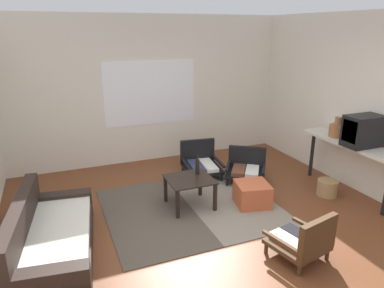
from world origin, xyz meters
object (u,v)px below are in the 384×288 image
Objects in this scene: armchair_striped_foreground at (304,240)px; glass_bottle at (197,166)px; clay_vase at (337,130)px; armchair_corner at (246,167)px; wicker_basket at (327,188)px; crt_television at (363,131)px; ottoman_orange at (252,194)px; couch at (49,238)px; coffee_table at (190,184)px; armchair_by_window at (200,162)px; console_shelf at (348,147)px.

armchair_striped_foreground is 1.84m from glass_bottle.
clay_vase is 1.11× the size of glass_bottle.
glass_bottle is at bearing 171.49° from clay_vase.
armchair_corner is 2.69× the size of wicker_basket.
armchair_striped_foreground is 0.80× the size of armchair_corner.
crt_television is 2.41m from glass_bottle.
ottoman_orange is 1.81m from crt_television.
glass_bottle is (-2.21, 0.33, -0.40)m from clay_vase.
couch is 2.98× the size of coffee_table.
couch is at bearing -149.29° from armchair_by_window.
armchair_corner is at bearing 139.56° from console_shelf.
armchair_striped_foreground reaches higher than wicker_basket.
armchair_corner is at bearing 20.29° from glass_bottle.
wicker_basket is (1.48, -1.48, -0.12)m from armchair_by_window.
armchair_corner is at bearing 22.35° from coffee_table.
armchair_by_window is 2.56× the size of glass_bottle.
armchair_corner is at bearing 132.33° from wicker_basket.
console_shelf is (1.52, -0.19, 0.58)m from ottoman_orange.
console_shelf reaches higher than armchair_striped_foreground.
console_shelf is at bearing -40.56° from armchair_by_window.
ottoman_orange is at bearing -177.16° from clay_vase.
crt_television is at bearing -3.39° from couch.
crt_television is at bearing -44.60° from armchair_by_window.
clay_vase is (0.00, 0.49, -0.11)m from crt_television.
crt_television is 1.72× the size of clay_vase.
armchair_striped_foreground is 1.44× the size of ottoman_orange.
coffee_table is 2.45m from clay_vase.
armchair_corner is at bearing 17.19° from couch.
console_shelf is at bearing -15.12° from glass_bottle.
ottoman_orange is at bearing 164.60° from crt_television.
crt_television is 1.01m from wicker_basket.
glass_bottle is (-0.45, -0.91, 0.31)m from armchair_by_window.
couch is 4.32m from clay_vase.
ottoman_orange is at bearing 172.84° from console_shelf.
couch is 1.94m from coffee_table.
coffee_table is 2.26× the size of glass_bottle.
glass_bottle is at bearing 163.46° from wicker_basket.
armchair_striped_foreground is at bearing -97.25° from ottoman_orange.
ottoman_orange is 1.25m from wicker_basket.
crt_television is 0.50m from clay_vase.
armchair_by_window is at bearing 135.40° from crt_television.
console_shelf reaches higher than couch.
couch is at bearing 155.50° from armchair_striped_foreground.
console_shelf is at bearing -0.35° from couch.
armchair_striped_foreground reaches higher than coffee_table.
couch is at bearing 179.97° from wicker_basket.
armchair_corner reaches higher than coffee_table.
armchair_by_window is 2.37m from console_shelf.
coffee_table is at bearing 168.47° from console_shelf.
armchair_by_window is (0.61, 1.02, -0.12)m from coffee_table.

